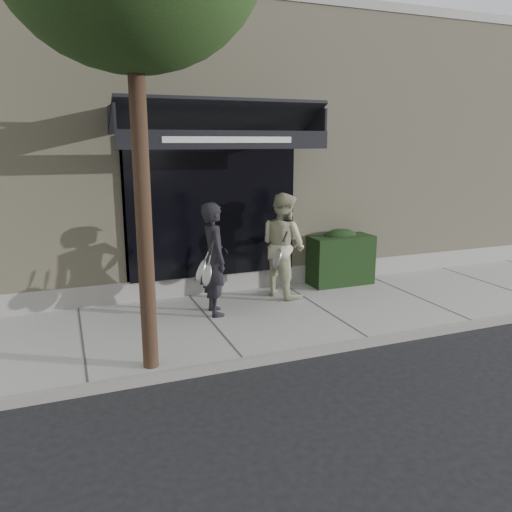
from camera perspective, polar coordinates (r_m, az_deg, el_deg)
name	(u,v)px	position (r m, az deg, el deg)	size (l,w,h in m)	color
ground	(320,314)	(8.98, 7.34, -6.54)	(80.00, 80.00, 0.00)	black
sidewalk	(320,310)	(8.96, 7.35, -6.18)	(20.00, 3.00, 0.12)	gray
curb	(370,342)	(7.73, 12.91, -9.53)	(20.00, 0.10, 0.14)	gray
building_facade	(230,151)	(13.03, -2.99, 11.85)	(14.30, 8.04, 5.64)	tan
hedge	(339,258)	(10.37, 9.50, -0.18)	(1.30, 0.70, 1.14)	black
pedestrian_front	(214,259)	(8.33, -4.81, -0.36)	(0.68, 0.90, 1.90)	black
pedestrian_back	(283,245)	(9.33, 3.12, 1.27)	(1.00, 1.13, 1.95)	#BDBC97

